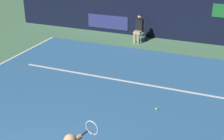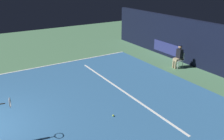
% 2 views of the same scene
% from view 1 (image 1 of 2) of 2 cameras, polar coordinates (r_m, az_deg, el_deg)
% --- Properties ---
extents(ground_plane, '(31.24, 31.24, 0.00)m').
position_cam_1_polar(ground_plane, '(9.41, -1.99, -6.44)').
color(ground_plane, '#4C7A56').
extents(court_surface, '(10.06, 10.43, 0.01)m').
position_cam_1_polar(court_surface, '(9.41, -1.99, -6.41)').
color(court_surface, '#336699').
rests_on(court_surface, ground).
extents(line_service, '(7.85, 0.10, 0.01)m').
position_cam_1_polar(line_service, '(10.91, 1.93, -1.95)').
color(line_service, white).
rests_on(line_service, court_surface).
extents(back_wall, '(15.97, 0.33, 2.60)m').
position_cam_1_polar(back_wall, '(15.45, 9.18, 10.46)').
color(back_wall, black).
rests_on(back_wall, ground).
extents(line_judge_on_chair, '(0.47, 0.55, 1.32)m').
position_cam_1_polar(line_judge_on_chair, '(14.80, 4.92, 7.66)').
color(line_judge_on_chair, white).
rests_on(line_judge_on_chair, ground).
extents(tennis_ball, '(0.07, 0.07, 0.07)m').
position_cam_1_polar(tennis_ball, '(9.23, 8.12, -7.03)').
color(tennis_ball, '#CCE033').
rests_on(tennis_ball, court_surface).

